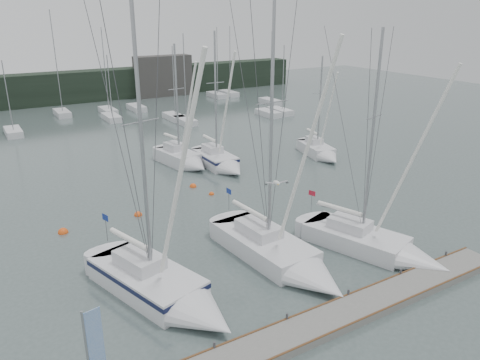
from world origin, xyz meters
name	(u,v)px	position (x,y,z in m)	size (l,w,h in m)	color
ground	(273,276)	(0.00, 0.00, 0.00)	(160.00, 160.00, 0.00)	#495957
dock	(331,319)	(0.00, -5.00, 0.20)	(24.00, 2.00, 0.40)	#61615C
far_treeline	(55,88)	(0.00, 62.00, 2.50)	(90.00, 4.00, 5.00)	black
far_building_right	(163,76)	(18.00, 60.00, 3.50)	(10.00, 3.00, 7.00)	#3D3B38
mast_forest	(78,120)	(-0.38, 45.57, 0.47)	(57.36, 23.19, 14.67)	silver
sailboat_near_left	(169,293)	(-6.18, 0.63, 0.65)	(5.78, 10.35, 16.06)	silver
sailboat_near_center	(287,260)	(1.22, 0.27, 0.56)	(4.01, 10.96, 16.50)	silver
sailboat_near_right	(384,248)	(7.31, -1.60, 0.54)	(5.69, 9.64, 14.63)	silver
sailboat_mid_c	(185,160)	(4.19, 21.18, 0.61)	(3.64, 7.31, 12.40)	silver
sailboat_mid_d	(221,162)	(6.93, 18.68, 0.62)	(2.70, 7.64, 13.62)	silver
sailboat_mid_e	(321,153)	(17.61, 16.48, 0.52)	(3.75, 7.23, 10.95)	silver
buoy_a	(138,215)	(-3.78, 12.27, 0.00)	(0.61, 0.61, 0.61)	#E65014
buoy_b	(211,194)	(2.92, 13.16, 0.00)	(0.45, 0.45, 0.45)	#E65014
buoy_c	(63,233)	(-9.23, 12.14, 0.00)	(0.70, 0.70, 0.70)	#E65014
dock_banner	(93,353)	(-11.28, -4.96, 3.09)	(0.68, 0.18, 4.54)	gray
seagull	(277,183)	(-1.28, -1.88, 6.62)	(1.08, 0.53, 0.22)	silver
buoy_d	(193,187)	(2.38, 15.60, 0.00)	(0.60, 0.60, 0.60)	#E65014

